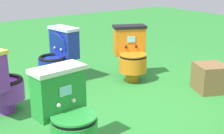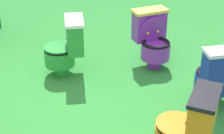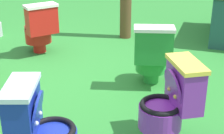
# 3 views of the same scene
# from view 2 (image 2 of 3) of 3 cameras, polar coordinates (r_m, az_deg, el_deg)

# --- Properties ---
(ground) EXTENTS (14.00, 14.00, 0.00)m
(ground) POSITION_cam_2_polar(r_m,az_deg,el_deg) (3.82, -7.25, -8.55)
(ground) COLOR #2D8433
(toilet_blue) EXTENTS (0.47, 0.55, 0.73)m
(toilet_blue) POSITION_cam_2_polar(r_m,az_deg,el_deg) (4.00, 15.91, -1.29)
(toilet_blue) COLOR #192D9E
(toilet_blue) RESTS_ON ground
(toilet_purple) EXTENTS (0.55, 0.60, 0.73)m
(toilet_purple) POSITION_cam_2_polar(r_m,az_deg,el_deg) (4.72, 6.28, 4.41)
(toilet_purple) COLOR purple
(toilet_purple) RESTS_ON ground
(toilet_green) EXTENTS (0.53, 0.45, 0.73)m
(toilet_green) POSITION_cam_2_polar(r_m,az_deg,el_deg) (4.50, -7.07, 3.08)
(toilet_green) COLOR green
(toilet_green) RESTS_ON ground
(toilet_orange) EXTENTS (0.62, 0.57, 0.73)m
(toilet_orange) POSITION_cam_2_polar(r_m,az_deg,el_deg) (3.20, 11.59, -9.04)
(toilet_orange) COLOR orange
(toilet_orange) RESTS_ON ground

